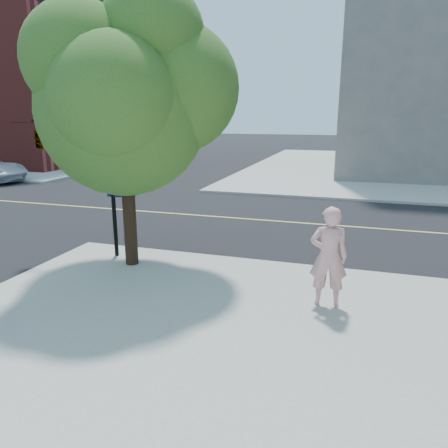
% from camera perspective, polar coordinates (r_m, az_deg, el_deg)
% --- Properties ---
extents(ground, '(140.00, 140.00, 0.00)m').
position_cam_1_polar(ground, '(12.30, -13.86, -3.33)').
color(ground, black).
rests_on(ground, ground).
extents(road_ew, '(140.00, 9.00, 0.01)m').
position_cam_1_polar(road_ew, '(16.16, -5.66, 1.31)').
color(road_ew, black).
rests_on(road_ew, ground).
extents(sidewalk_nw, '(26.00, 25.00, 0.12)m').
position_cam_1_polar(sidewalk_nw, '(43.08, -25.64, 8.31)').
color(sidewalk_nw, '#ACACA4').
rests_on(sidewalk_nw, ground).
extents(church, '(15.20, 12.00, 14.40)m').
position_cam_1_polar(church, '(38.48, -27.07, 18.26)').
color(church, maroon).
rests_on(church, sidewalk_nw).
extents(man_on_phone, '(0.75, 0.54, 1.94)m').
position_cam_1_polar(man_on_phone, '(8.22, 13.83, -4.30)').
color(man_on_phone, '#E3A6A7').
rests_on(man_on_phone, sidewalk_se).
extents(street_tree, '(4.73, 4.30, 6.28)m').
position_cam_1_polar(street_tree, '(10.10, -12.89, 16.98)').
color(street_tree, black).
rests_on(street_tree, sidewalk_se).
extents(signal_pole, '(3.17, 0.36, 3.57)m').
position_cam_1_polar(signal_pole, '(11.90, -22.29, 10.35)').
color(signal_pole, black).
rests_on(signal_pole, sidewalk_se).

